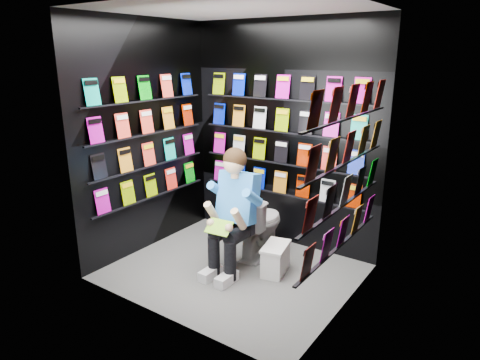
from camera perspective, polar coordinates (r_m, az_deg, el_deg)
The scene contains 14 objects.
floor at distance 4.63m, azimuth -0.94°, elevation -12.09°, with size 2.40×2.40×0.00m, color #5D5D5B.
ceiling at distance 4.08m, azimuth -1.12°, elevation 21.93°, with size 2.40×2.40×0.00m, color white.
wall_back at distance 4.99m, azimuth 5.73°, elevation 5.87°, with size 2.40×0.04×2.60m, color black.
wall_front at distance 3.43m, azimuth -10.83°, elevation 0.74°, with size 2.40×0.04×2.60m, color black.
wall_left at distance 4.95m, azimuth -12.43°, elevation 5.47°, with size 0.04×2.00×2.60m, color black.
wall_right at distance 3.62m, azimuth 14.61°, elevation 1.32°, with size 0.04×2.00×2.60m, color black.
comics_back at distance 4.97m, azimuth 5.56°, elevation 5.88°, with size 2.10×0.06×1.37m, color #EF402E, non-canonical shape.
comics_left at distance 4.93m, azimuth -12.19°, elevation 5.49°, with size 0.06×1.70×1.37m, color #EF402E, non-canonical shape.
comics_right at distance 3.62m, azimuth 14.17°, elevation 1.47°, with size 0.06×1.70×1.37m, color #EF402E, non-canonical shape.
toilet at distance 4.86m, azimuth 2.49°, elevation -5.86°, with size 0.42×0.75×0.73m, color white.
longbox at distance 4.56m, azimuth 4.74°, elevation -10.58°, with size 0.21×0.38×0.28m, color white.
longbox_lid at distance 4.49m, azimuth 4.79°, elevation -8.81°, with size 0.23×0.40×0.03m, color white.
reader at distance 4.41m, azimuth -0.09°, elevation -2.44°, with size 0.54×0.78×1.44m, color #2B88EF, non-canonical shape.
held_comic at distance 4.22m, azimuth -2.82°, elevation -6.29°, with size 0.26×0.01×0.18m, color green.
Camera 1 is at (2.38, -3.30, 2.21)m, focal length 32.00 mm.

